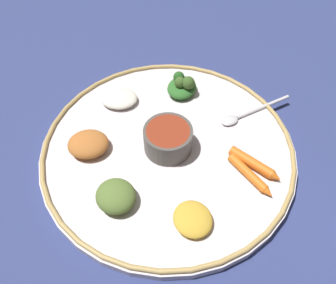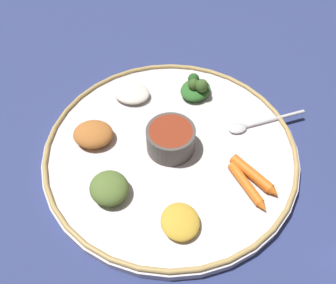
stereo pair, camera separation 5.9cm
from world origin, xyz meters
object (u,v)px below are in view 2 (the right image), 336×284
object	(u,v)px
spoon	(252,124)
carrot_near_spoon	(245,186)
carrot_outer	(251,176)
greens_pile	(194,88)
center_bowl	(168,139)

from	to	relation	value
spoon	carrot_near_spoon	size ratio (longest dim) A/B	1.67
carrot_outer	carrot_near_spoon	bearing A→B (deg)	-123.99
carrot_near_spoon	carrot_outer	bearing A→B (deg)	56.01
spoon	greens_pile	distance (m)	0.13
carrot_near_spoon	greens_pile	bearing A→B (deg)	109.02
center_bowl	greens_pile	size ratio (longest dim) A/B	0.98
spoon	carrot_near_spoon	world-z (taller)	carrot_near_spoon
center_bowl	spoon	size ratio (longest dim) A/B	0.55
center_bowl	carrot_near_spoon	world-z (taller)	center_bowl
carrot_near_spoon	carrot_outer	distance (m)	0.02
greens_pile	carrot_near_spoon	bearing A→B (deg)	-70.98
greens_pile	carrot_near_spoon	world-z (taller)	greens_pile
spoon	carrot_outer	world-z (taller)	carrot_outer
spoon	carrot_outer	bearing A→B (deg)	-98.98
spoon	center_bowl	bearing A→B (deg)	-161.11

